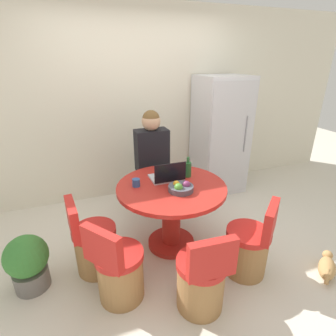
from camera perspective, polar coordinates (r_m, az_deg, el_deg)
The scene contains 15 objects.
ground_plane at distance 2.98m, azimuth 1.88°, elevation -17.28°, with size 12.00×12.00×0.00m, color beige.
wall_back at distance 3.79m, azimuth -6.85°, elevation 13.29°, with size 7.00×0.06×2.60m.
refrigerator at distance 3.99m, azimuth 11.24°, elevation 6.92°, with size 0.70×0.65×1.70m.
dining_table at distance 2.75m, azimuth 0.73°, elevation -7.85°, with size 1.11×1.11×0.73m.
chair_near_camera at distance 2.29m, azimuth 7.31°, elevation -23.15°, with size 0.41×0.41×0.77m.
chair_left_side at distance 2.68m, azimuth -15.82°, elevation -15.96°, with size 0.42×0.41×0.77m.
chair_near_left_corner at distance 2.38m, azimuth -10.63°, elevation -21.29°, with size 0.47×0.47×0.77m.
chair_near_right_corner at distance 2.67m, azimuth 17.12°, elevation -16.32°, with size 0.47×0.47×0.77m.
person_seated at distance 3.32m, azimuth -3.75°, elevation 2.37°, with size 0.40×0.37×1.36m.
laptop at distance 2.75m, azimuth -0.16°, elevation -1.76°, with size 0.34×0.26×0.22m.
fruit_bowl at distance 2.53m, azimuth 2.82°, elevation -4.27°, with size 0.24×0.24×0.10m.
coffee_cup at distance 2.63m, azimuth -6.96°, elevation -3.18°, with size 0.08×0.08×0.08m.
bottle at distance 2.82m, azimuth 4.35°, elevation -0.22°, with size 0.07×0.07×0.22m.
cat at distance 3.07m, azimuth 31.30°, elevation -17.91°, with size 0.34×0.31×0.15m.
potted_plant at distance 2.71m, azimuth -28.24°, elevation -17.54°, with size 0.37×0.37×0.53m.
Camera 1 is at (-0.88, -2.10, 1.92)m, focal length 28.00 mm.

